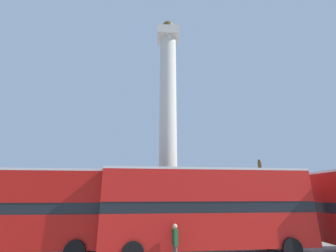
{
  "coord_description": "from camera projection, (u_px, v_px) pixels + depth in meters",
  "views": [
    {
      "loc": [
        -0.77,
        -18.96,
        3.02
      ],
      "look_at": [
        0.0,
        0.0,
        8.86
      ],
      "focal_mm": 24.0,
      "sensor_mm": 36.0,
      "label": 1
    }
  ],
  "objects": [
    {
      "name": "ground_plane",
      "position": [
        168.0,
        236.0,
        17.25
      ],
      "size": [
        200.0,
        200.0,
        0.0
      ],
      "primitive_type": "plane",
      "color": "gray"
    },
    {
      "name": "monument_column",
      "position": [
        168.0,
        154.0,
        19.12
      ],
      "size": [
        4.64,
        4.64,
        20.06
      ],
      "color": "beige",
      "rests_on": "ground_plane"
    },
    {
      "name": "street_lamp",
      "position": [
        218.0,
        194.0,
        16.43
      ],
      "size": [
        0.48,
        0.48,
        4.99
      ],
      "color": "black",
      "rests_on": "ground_plane"
    },
    {
      "name": "bus_a",
      "position": [
        206.0,
        206.0,
        12.31
      ],
      "size": [
        11.15,
        3.29,
        4.41
      ],
      "rotation": [
        0.0,
        0.0,
        0.07
      ],
      "color": "red",
      "rests_on": "ground_plane"
    },
    {
      "name": "pedestrian_near_lamp",
      "position": [
        175.0,
        242.0,
        10.15
      ],
      "size": [
        0.28,
        0.49,
        1.74
      ],
      "rotation": [
        0.0,
        0.0,
        1.79
      ],
      "color": "#4C473D",
      "rests_on": "ground_plane"
    },
    {
      "name": "equestrian_statue",
      "position": [
        265.0,
        208.0,
        20.59
      ],
      "size": [
        3.56,
        2.99,
        6.35
      ],
      "rotation": [
        0.0,
        0.0,
        -0.3
      ],
      "color": "beige",
      "rests_on": "ground_plane"
    },
    {
      "name": "bus_c",
      "position": [
        17.0,
        207.0,
        11.96
      ],
      "size": [
        10.42,
        3.27,
        4.34
      ],
      "rotation": [
        0.0,
        0.0,
        0.05
      ],
      "color": "#B7140F",
      "rests_on": "ground_plane"
    }
  ]
}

